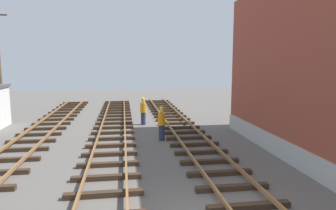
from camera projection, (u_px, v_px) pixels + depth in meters
name	position (u px, v px, depth m)	size (l,w,h in m)	color
track_worker_foreground	(143.00, 111.00, 20.35)	(0.40, 0.40, 1.87)	#262D4C
track_worker_distant	(162.00, 123.00, 16.28)	(0.40, 0.40, 1.87)	#262D4C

